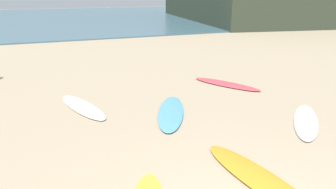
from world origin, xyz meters
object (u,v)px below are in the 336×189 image
Objects in this scene: surfboard_1 at (259,178)px; surfboard_3 at (306,121)px; surfboard_5 at (226,84)px; surfboard_0 at (171,112)px; surfboard_4 at (82,107)px.

surfboard_3 is at bearing -152.83° from surfboard_1.
surfboard_3 is 1.00× the size of surfboard_5.
surfboard_3 is at bearing 63.73° from surfboard_5.
surfboard_0 is 1.05× the size of surfboard_3.
surfboard_4 is 0.99× the size of surfboard_5.
surfboard_0 reaches higher than surfboard_5.
surfboard_0 is 1.07× the size of surfboard_4.
surfboard_5 reaches higher than surfboard_1.
surfboard_5 is at bearing -9.46° from surfboard_4.
surfboard_0 is 3.14m from surfboard_1.
surfboard_3 is at bearing -6.95° from surfboard_0.
surfboard_5 is at bearing -46.35° from surfboard_3.
surfboard_4 is (-1.84, 1.23, -0.00)m from surfboard_0.
surfboard_4 reaches higher than surfboard_3.
surfboard_0 is 0.98× the size of surfboard_1.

